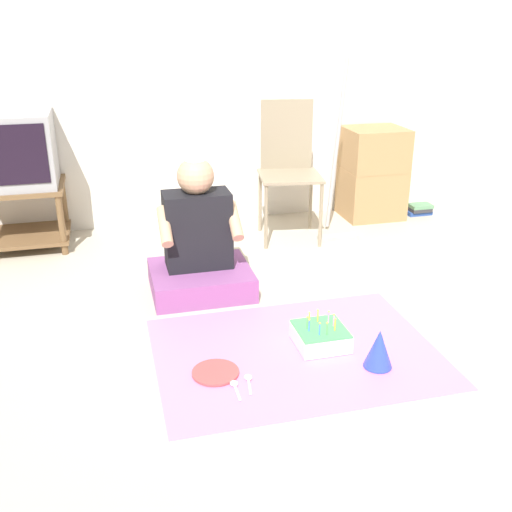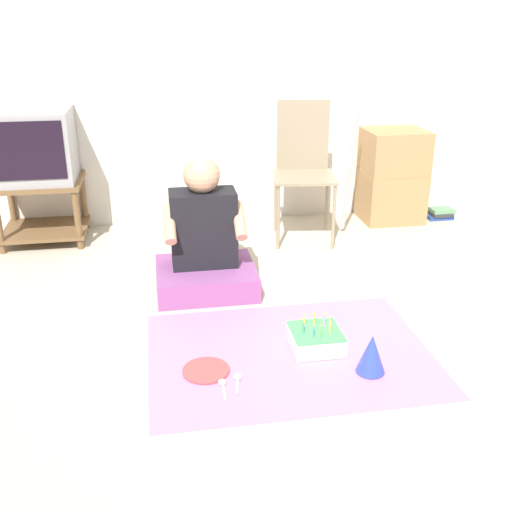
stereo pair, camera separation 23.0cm
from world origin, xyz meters
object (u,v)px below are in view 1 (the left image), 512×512
at_px(cardboard_box_stack, 373,173).
at_px(book_pile, 420,209).
at_px(tv, 14,150).
at_px(person_seated, 199,247).
at_px(birthday_cake, 320,336).
at_px(paper_plate, 215,372).
at_px(folding_chair, 288,161).
at_px(party_hat_blue, 379,348).
at_px(dust_mop, 337,188).

relative_size(cardboard_box_stack, book_pile, 3.51).
distance_m(tv, person_seated, 1.49).
distance_m(person_seated, birthday_cake, 0.93).
height_order(cardboard_box_stack, book_pile, cardboard_box_stack).
bearing_deg(paper_plate, folding_chair, 63.02).
relative_size(folding_chair, party_hat_blue, 5.16).
height_order(person_seated, paper_plate, person_seated).
relative_size(tv, cardboard_box_stack, 0.74).
height_order(tv, book_pile, tv).
relative_size(tv, dust_mop, 0.41).
bearing_deg(party_hat_blue, birthday_cake, 127.57).
height_order(person_seated, birthday_cake, person_seated).
bearing_deg(book_pile, party_hat_blue, -123.16).
distance_m(dust_mop, paper_plate, 1.96).
relative_size(cardboard_box_stack, paper_plate, 3.27).
xyz_separation_m(birthday_cake, paper_plate, (-0.54, -0.12, -0.04)).
relative_size(book_pile, party_hat_blue, 1.08).
xyz_separation_m(tv, cardboard_box_stack, (2.57, 0.02, -0.32)).
bearing_deg(cardboard_box_stack, book_pile, -8.97).
xyz_separation_m(folding_chair, birthday_cake, (-0.31, -1.55, -0.49)).
relative_size(cardboard_box_stack, person_seated, 0.82).
height_order(tv, paper_plate, tv).
relative_size(person_seated, paper_plate, 4.00).
bearing_deg(folding_chair, tv, 173.25).
bearing_deg(folding_chair, birthday_cake, -101.36).
height_order(dust_mop, paper_plate, dust_mop).
height_order(tv, cardboard_box_stack, tv).
relative_size(birthday_cake, party_hat_blue, 1.32).
height_order(folding_chair, party_hat_blue, folding_chair).
xyz_separation_m(folding_chair, paper_plate, (-0.85, -1.67, -0.53)).
distance_m(tv, party_hat_blue, 2.68).
height_order(book_pile, party_hat_blue, party_hat_blue).
relative_size(cardboard_box_stack, birthday_cake, 2.87).
distance_m(person_seated, party_hat_blue, 1.22).
distance_m(party_hat_blue, paper_plate, 0.74).
bearing_deg(book_pile, paper_plate, -137.54).
distance_m(person_seated, paper_plate, 0.94).
distance_m(book_pile, party_hat_blue, 2.35).
height_order(birthday_cake, paper_plate, birthday_cake).
bearing_deg(dust_mop, birthday_cake, -114.00).
bearing_deg(folding_chair, dust_mop, -23.94).
relative_size(folding_chair, dust_mop, 0.76).
relative_size(folding_chair, person_seated, 1.12).
xyz_separation_m(tv, party_hat_blue, (1.68, -2.01, -0.57)).
xyz_separation_m(book_pile, birthday_cake, (-1.47, -1.72, 0.01)).
distance_m(folding_chair, birthday_cake, 1.66).
bearing_deg(dust_mop, person_seated, -149.72).
relative_size(tv, book_pile, 2.59).
distance_m(dust_mop, birthday_cake, 1.58).
distance_m(dust_mop, person_seated, 1.26).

